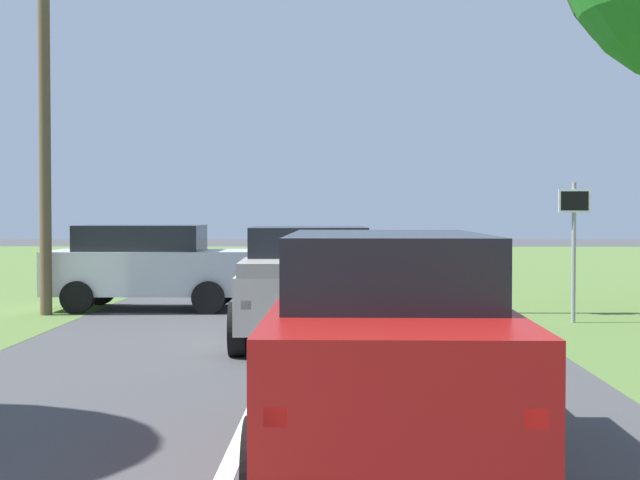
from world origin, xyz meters
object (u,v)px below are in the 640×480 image
keep_moving_sign (574,233)px  crossing_suv_far (149,265)px  red_suv_near (387,342)px  traffic_light (112,33)px  pickup_truck_lead (308,284)px

keep_moving_sign → crossing_suv_far: size_ratio=0.61×
red_suv_near → keep_moving_sign: 10.99m
red_suv_near → crossing_suv_far: red_suv_near is taller
traffic_light → crossing_suv_far: (0.48, 1.21, -4.74)m
pickup_truck_lead → traffic_light: traffic_light is taller
traffic_light → pickup_truck_lead: bearing=-44.5°
crossing_suv_far → red_suv_near: bearing=-70.4°
red_suv_near → keep_moving_sign: size_ratio=1.85×
crossing_suv_far → keep_moving_sign: bearing=-15.6°
keep_moving_sign → red_suv_near: bearing=-111.6°
red_suv_near → traffic_light: bearing=113.6°
pickup_truck_lead → keep_moving_sign: size_ratio=1.93×
red_suv_near → pickup_truck_lead: bearing=96.9°
pickup_truck_lead → crossing_suv_far: size_ratio=1.17×
traffic_light → keep_moving_sign: traffic_light is taller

